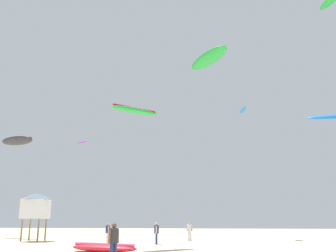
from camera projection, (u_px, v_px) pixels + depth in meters
The scene contains 12 objects.
person_foreground at pixel (114, 240), 16.46m from camera, with size 0.40×0.49×1.77m.
person_midground at pixel (108, 231), 29.45m from camera, with size 0.36×0.46×1.59m.
person_left at pixel (157, 231), 28.11m from camera, with size 0.37×0.54×1.64m.
person_right at pixel (190, 230), 32.37m from camera, with size 0.53×0.37×1.63m.
kite_grounded_near at pixel (104, 248), 21.54m from camera, with size 4.64×2.60×0.53m.
lifeguard_tower at pixel (36, 205), 32.52m from camera, with size 2.30×2.30×4.15m.
kite_aloft_0 at pixel (135, 111), 28.09m from camera, with size 3.83×3.48×0.53m.
kite_aloft_2 at pixel (83, 142), 45.54m from camera, with size 2.10×1.73×0.37m.
kite_aloft_3 at pixel (17, 141), 40.49m from camera, with size 4.60×2.57×1.13m.
kite_aloft_5 at pixel (243, 110), 39.64m from camera, with size 0.76×2.28×0.47m.
kite_aloft_6 at pixel (208, 59), 26.52m from camera, with size 3.43×4.42×0.68m.
kite_aloft_8 at pixel (331, 117), 34.99m from camera, with size 4.39×1.71×0.88m.
Camera 1 is at (2.69, -10.65, 2.00)m, focal length 38.78 mm.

